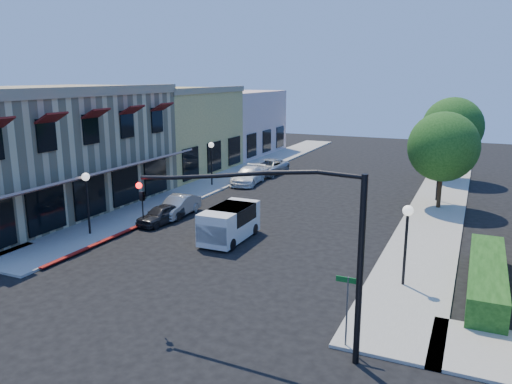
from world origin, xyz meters
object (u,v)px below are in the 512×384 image
at_px(lamppost_left_near, 86,188).
at_px(signal_mast_arm, 293,229).
at_px(lamppost_left_far, 211,153).
at_px(parked_car_b, 178,206).
at_px(street_tree_a, 443,147).
at_px(white_van, 229,221).
at_px(parked_car_a, 161,215).
at_px(parked_car_c, 248,176).
at_px(street_tree_b, 453,127).
at_px(lamppost_right_near, 407,225).
at_px(parked_car_d, 269,167).
at_px(street_name_sign, 347,300).
at_px(lamppost_right_far, 439,164).

bearing_deg(lamppost_left_near, signal_mast_arm, -24.37).
bearing_deg(lamppost_left_far, parked_car_b, -74.94).
relative_size(street_tree_a, white_van, 1.55).
xyz_separation_m(parked_car_a, parked_car_b, (0.00, 1.90, 0.07)).
bearing_deg(parked_car_b, parked_car_c, 87.21).
distance_m(street_tree_b, lamppost_left_near, 29.64).
bearing_deg(lamppost_right_near, street_tree_a, 88.77).
bearing_deg(parked_car_a, parked_car_d, 97.30).
height_order(street_name_sign, parked_car_d, street_name_sign).
xyz_separation_m(signal_mast_arm, parked_car_a, (-12.06, 10.05, -3.52)).
relative_size(lamppost_left_near, parked_car_b, 0.92).
xyz_separation_m(street_tree_a, white_van, (-9.80, -11.55, -3.13)).
xyz_separation_m(street_name_sign, lamppost_right_far, (1.00, 21.80, 1.04)).
bearing_deg(street_tree_b, street_tree_a, -90.00).
bearing_deg(lamppost_right_near, parked_car_c, 132.57).
height_order(street_tree_a, street_tree_b, street_tree_b).
relative_size(street_tree_b, lamppost_left_near, 1.97).
relative_size(white_van, parked_car_d, 0.86).
height_order(street_tree_b, street_name_sign, street_tree_b).
height_order(street_name_sign, white_van, street_name_sign).
bearing_deg(lamppost_right_near, street_name_sign, -99.78).
bearing_deg(lamppost_left_near, lamppost_right_far, 43.26).
xyz_separation_m(lamppost_right_far, parked_car_a, (-14.70, -12.45, -2.17)).
relative_size(parked_car_b, parked_car_c, 0.83).
height_order(lamppost_left_far, parked_car_c, lamppost_left_far).
relative_size(street_tree_a, parked_car_d, 1.33).
xyz_separation_m(lamppost_right_near, parked_car_d, (-14.70, 20.39, -2.06)).
relative_size(signal_mast_arm, lamppost_left_far, 2.24).
xyz_separation_m(parked_car_c, parked_car_d, (0.00, 4.39, -0.00)).
relative_size(street_tree_a, parked_car_a, 1.94).
distance_m(lamppost_left_far, white_van, 13.87).
xyz_separation_m(signal_mast_arm, parked_car_d, (-12.06, 26.89, -3.41)).
relative_size(signal_mast_arm, lamppost_right_far, 2.24).
xyz_separation_m(street_tree_b, lamppost_left_far, (-17.30, -10.00, -1.81)).
distance_m(parked_car_c, parked_car_d, 4.39).
height_order(lamppost_right_far, parked_car_b, lamppost_right_far).
bearing_deg(street_tree_a, signal_mast_arm, -98.17).
height_order(lamppost_right_near, parked_car_b, lamppost_right_near).
xyz_separation_m(lamppost_left_near, lamppost_right_far, (17.00, 16.00, 0.00)).
bearing_deg(parked_car_d, lamppost_left_near, -92.66).
xyz_separation_m(street_tree_b, lamppost_right_near, (-0.30, -24.00, -1.81)).
xyz_separation_m(lamppost_right_near, parked_car_a, (-14.70, 3.55, -2.17)).
xyz_separation_m(white_van, parked_car_b, (-5.20, 3.00, -0.43)).
distance_m(street_name_sign, lamppost_right_near, 5.98).
relative_size(white_van, parked_car_a, 1.25).
bearing_deg(parked_car_a, street_tree_b, 61.04).
xyz_separation_m(lamppost_left_far, lamppost_right_near, (17.00, -14.00, 0.00)).
xyz_separation_m(signal_mast_arm, lamppost_left_near, (-14.36, 6.50, -1.35)).
relative_size(signal_mast_arm, lamppost_left_near, 2.24).
bearing_deg(parked_car_a, street_name_sign, -27.01).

